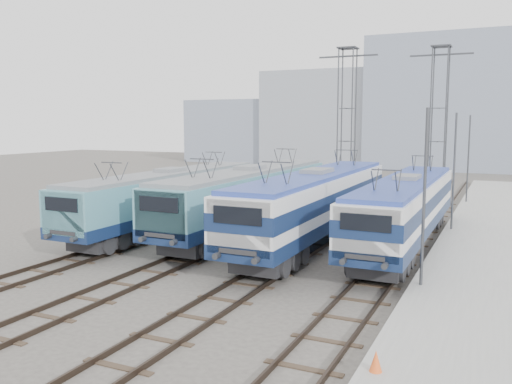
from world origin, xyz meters
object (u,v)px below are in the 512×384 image
Objects in this scene: mast_front at (424,202)px; mast_rear at (468,161)px; locomotive_center_right at (316,200)px; catenary_tower_east at (438,120)px; locomotive_far_left at (169,195)px; safety_cone at (376,361)px; locomotive_center_left at (249,194)px; mast_mid at (454,174)px; catenary_tower_west at (347,120)px; locomotive_far_right at (406,205)px.

mast_front is 1.00× the size of mast_rear.
catenary_tower_east is (4.25, 15.78, 4.26)m from locomotive_center_right.
safety_cone is at bearing -41.78° from locomotive_far_left.
locomotive_center_left is 11.86m from mast_mid.
mast_rear is (6.35, 17.78, 1.12)m from locomotive_center_right.
catenary_tower_west is at bearing 79.91° from locomotive_center_left.
locomotive_center_left is (4.50, 1.57, 0.11)m from locomotive_far_left.
catenary_tower_east reaches higher than locomotive_center_left.
locomotive_center_left reaches higher than locomotive_far_left.
catenary_tower_east is at bearing 90.97° from locomotive_far_right.
mast_mid is at bearing -78.14° from catenary_tower_east.
catenary_tower_east reaches higher than mast_front.
locomotive_far_left is at bearing -177.31° from locomotive_center_right.
catenary_tower_west and catenary_tower_east have the same top height.
locomotive_far_left is 0.99× the size of locomotive_far_right.
locomotive_far_left is 1.45× the size of catenary_tower_west.
locomotive_center_right is 14.60m from catenary_tower_west.
locomotive_far_left is 0.95× the size of locomotive_center_left.
locomotive_center_right is 2.67× the size of mast_rear.
locomotive_far_left is 31.92× the size of safety_cone.
mast_rear is at bearing 43.60° from catenary_tower_east.
catenary_tower_east reaches higher than locomotive_center_right.
locomotive_center_left is 17.60m from catenary_tower_east.
mast_rear is at bearing 24.94° from catenary_tower_west.
mast_front is 12.82× the size of safety_cone.
locomotive_center_right is 34.21× the size of safety_cone.
locomotive_far_left is 1.45× the size of catenary_tower_east.
mast_front is 12.00m from mast_mid.
locomotive_far_right is 15.36m from safety_cone.
locomotive_center_right is at bearing -167.89° from locomotive_far_right.
safety_cone is at bearing -82.86° from locomotive_far_right.
mast_mid is 12.82× the size of safety_cone.
mast_front is (1.85, -7.18, 1.26)m from locomotive_far_right.
mast_rear reaches higher than safety_cone.
locomotive_center_right is at bearing 2.69° from locomotive_far_left.
catenary_tower_west is 1.71× the size of mast_mid.
safety_cone is at bearing -54.58° from locomotive_center_left.
catenary_tower_west reaches higher than mast_front.
locomotive_far_right is at bearing -1.12° from locomotive_center_left.
mast_rear is (2.10, 2.00, -3.14)m from catenary_tower_east.
safety_cone is (1.90, -15.15, -1.67)m from locomotive_far_right.
catenary_tower_east is 21.97× the size of safety_cone.
locomotive_center_right is 15.67m from safety_cone.
mast_front is at bearing -66.73° from catenary_tower_west.
locomotive_center_right is at bearing -14.24° from locomotive_center_left.
locomotive_center_right is 2.67× the size of mast_mid.
safety_cone is at bearing -65.72° from locomotive_center_right.
locomotive_far_right is 2.51× the size of mast_rear.
mast_mid is 1.00× the size of mast_rear.
locomotive_far_right is at bearing -89.03° from catenary_tower_east.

